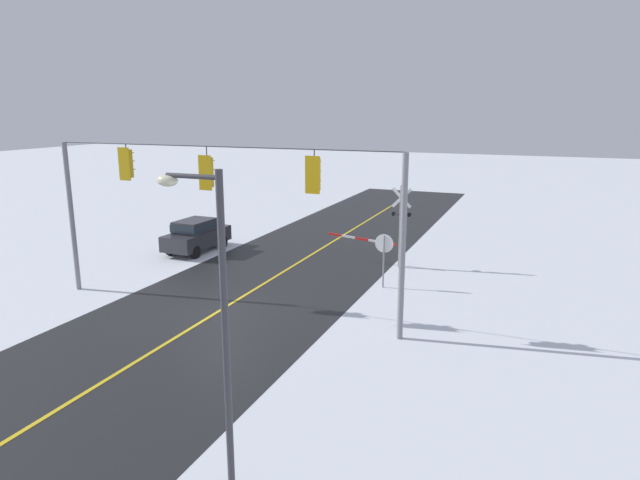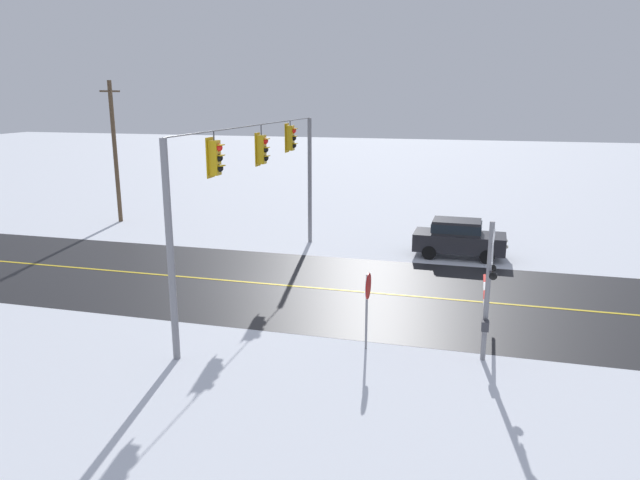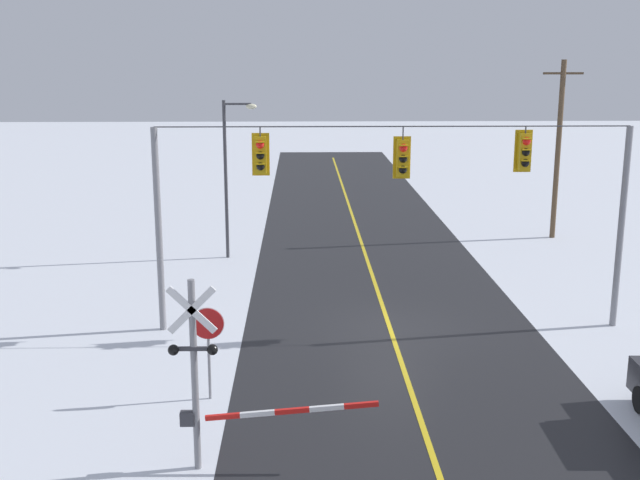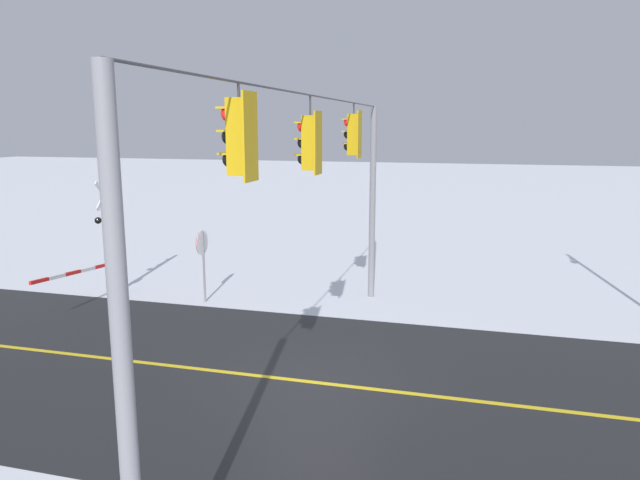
# 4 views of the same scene
# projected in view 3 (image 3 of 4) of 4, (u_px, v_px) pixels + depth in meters

# --- Properties ---
(ground_plane) EXTENTS (160.00, 160.00, 0.00)m
(ground_plane) POSITION_uv_depth(u_px,v_px,m) (389.00, 327.00, 24.26)
(ground_plane) COLOR silver
(road_asphalt) EXTENTS (9.00, 80.00, 0.01)m
(road_asphalt) POSITION_uv_depth(u_px,v_px,m) (372.00, 275.00, 30.10)
(road_asphalt) COLOR black
(road_asphalt) RESTS_ON ground
(lane_centre_line) EXTENTS (0.14, 72.00, 0.01)m
(lane_centre_line) POSITION_uv_depth(u_px,v_px,m) (372.00, 275.00, 30.10)
(lane_centre_line) COLOR gold
(lane_centre_line) RESTS_ON ground
(signal_span) EXTENTS (14.20, 0.47, 6.22)m
(signal_span) POSITION_uv_depth(u_px,v_px,m) (394.00, 191.00, 23.27)
(signal_span) COLOR gray
(signal_span) RESTS_ON ground
(stop_sign) EXTENTS (0.80, 0.09, 2.35)m
(stop_sign) POSITION_uv_depth(u_px,v_px,m) (208.00, 333.00, 18.77)
(stop_sign) COLOR gray
(stop_sign) RESTS_ON ground
(railroad_crossing) EXTENTS (4.17, 0.31, 4.00)m
(railroad_crossing) POSITION_uv_depth(u_px,v_px,m) (211.00, 377.00, 15.48)
(railroad_crossing) COLOR gray
(railroad_crossing) RESTS_ON ground
(streetlamp_near) EXTENTS (1.39, 0.28, 6.50)m
(streetlamp_near) POSITION_uv_depth(u_px,v_px,m) (231.00, 164.00, 31.85)
(streetlamp_near) COLOR #38383D
(streetlamp_near) RESTS_ON ground
(utility_pole) EXTENTS (1.80, 0.24, 8.08)m
(utility_pole) POSITION_uv_depth(u_px,v_px,m) (558.00, 148.00, 35.42)
(utility_pole) COLOR brown
(utility_pole) RESTS_ON ground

